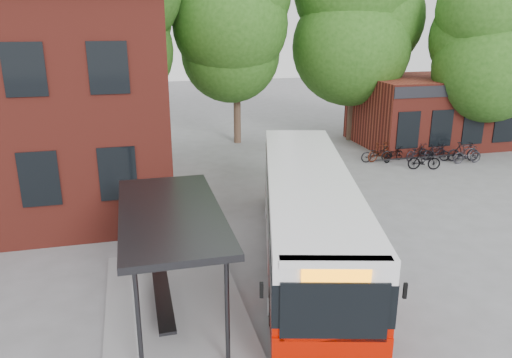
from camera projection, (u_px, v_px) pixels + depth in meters
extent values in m
plane|color=slate|center=(326.00, 275.00, 14.74)|extent=(100.00, 100.00, 0.00)
imported|color=black|center=(377.00, 154.00, 26.32)|extent=(1.74, 0.68, 0.90)
imported|color=#4F1D0F|center=(381.00, 152.00, 26.49)|extent=(1.77, 0.90, 1.02)
imported|color=black|center=(394.00, 154.00, 26.43)|extent=(1.63, 1.12, 0.81)
imported|color=black|center=(424.00, 160.00, 24.98)|extent=(1.69, 0.90, 0.98)
imported|color=black|center=(416.00, 152.00, 26.74)|extent=(1.76, 1.15, 0.87)
imported|color=black|center=(436.00, 153.00, 26.55)|extent=(1.53, 0.93, 0.89)
imported|color=black|center=(434.00, 151.00, 26.95)|extent=(1.65, 0.92, 0.82)
imported|color=#24242A|center=(467.00, 154.00, 26.07)|extent=(1.63, 0.51, 0.97)
imported|color=black|center=(463.00, 152.00, 26.44)|extent=(1.80, 0.78, 1.05)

